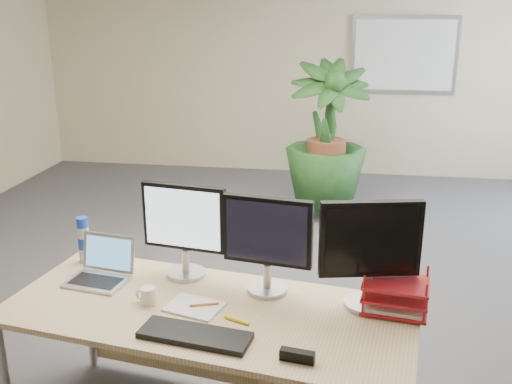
% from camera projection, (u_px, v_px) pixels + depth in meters
% --- Properties ---
extents(floor, '(8.00, 8.00, 0.00)m').
position_uv_depth(floor, '(261.00, 325.00, 3.97)').
color(floor, '#46454A').
rests_on(floor, ground).
extents(back_wall, '(7.00, 0.04, 2.70)m').
position_uv_depth(back_wall, '(307.00, 70.00, 7.32)').
color(back_wall, beige).
rests_on(back_wall, floor).
extents(whiteboard, '(1.30, 0.04, 0.95)m').
position_uv_depth(whiteboard, '(404.00, 55.00, 7.05)').
color(whiteboard, '#A4A4A8').
rests_on(whiteboard, back_wall).
extents(desk, '(2.04, 1.10, 0.74)m').
position_uv_depth(desk, '(216.00, 326.00, 2.84)').
color(desk, tan).
rests_on(desk, floor).
extents(floor_plant, '(1.00, 1.00, 1.50)m').
position_uv_depth(floor_plant, '(326.00, 147.00, 5.81)').
color(floor_plant, '#173A15').
rests_on(floor_plant, floor).
extents(monitor_left, '(0.45, 0.21, 0.50)m').
position_uv_depth(monitor_left, '(184.00, 224.00, 2.95)').
color(monitor_left, silver).
rests_on(monitor_left, desk).
extents(monitor_right, '(0.45, 0.20, 0.50)m').
position_uv_depth(monitor_right, '(267.00, 239.00, 2.78)').
color(monitor_right, silver).
rests_on(monitor_right, desk).
extents(monitor_dark, '(0.47, 0.22, 0.53)m').
position_uv_depth(monitor_dark, '(370.00, 247.00, 2.63)').
color(monitor_dark, silver).
rests_on(monitor_dark, desk).
extents(laptop, '(0.34, 0.31, 0.22)m').
position_uv_depth(laptop, '(102.00, 269.00, 2.98)').
color(laptop, silver).
rests_on(laptop, desk).
extents(keyboard, '(0.51, 0.23, 0.03)m').
position_uv_depth(keyboard, '(195.00, 335.00, 2.45)').
color(keyboard, black).
rests_on(keyboard, desk).
extents(coffee_mug, '(0.11, 0.07, 0.08)m').
position_uv_depth(coffee_mug, '(148.00, 296.00, 2.73)').
color(coffee_mug, white).
rests_on(coffee_mug, desk).
extents(spiral_notebook, '(0.29, 0.25, 0.01)m').
position_uv_depth(spiral_notebook, '(194.00, 307.00, 2.70)').
color(spiral_notebook, white).
rests_on(spiral_notebook, desk).
extents(orange_pen, '(0.14, 0.05, 0.01)m').
position_uv_depth(orange_pen, '(204.00, 304.00, 2.70)').
color(orange_pen, orange).
rests_on(orange_pen, spiral_notebook).
extents(yellow_highlighter, '(0.13, 0.06, 0.02)m').
position_uv_depth(yellow_highlighter, '(237.00, 320.00, 2.58)').
color(yellow_highlighter, yellow).
rests_on(yellow_highlighter, desk).
extents(water_bottle, '(0.07, 0.07, 0.26)m').
position_uv_depth(water_bottle, '(84.00, 241.00, 3.16)').
color(water_bottle, '#AEBFCC').
rests_on(water_bottle, desk).
extents(letter_tray, '(0.33, 0.27, 0.14)m').
position_uv_depth(letter_tray, '(395.00, 298.00, 2.66)').
color(letter_tray, '#A21419').
rests_on(letter_tray, desk).
extents(stapler, '(0.15, 0.06, 0.05)m').
position_uv_depth(stapler, '(297.00, 356.00, 2.29)').
color(stapler, black).
rests_on(stapler, desk).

